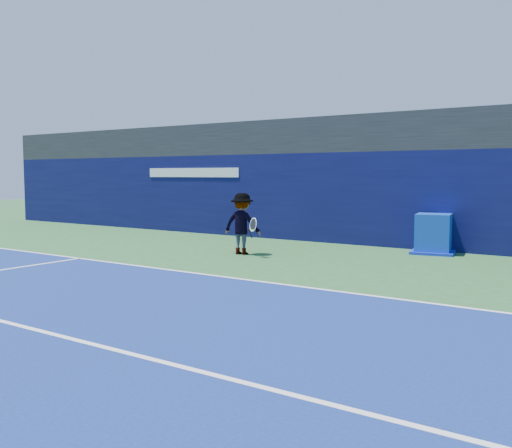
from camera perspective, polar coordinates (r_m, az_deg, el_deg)
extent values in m
plane|color=#2A5E2D|center=(10.54, -13.06, -7.66)|extent=(80.00, 80.00, 0.00)
cube|color=white|center=(12.71, -3.01, -5.33)|extent=(24.00, 0.10, 0.01)
cube|color=white|center=(9.35, -22.25, -9.48)|extent=(24.00, 0.10, 0.01)
cube|color=black|center=(19.98, 12.09, 8.66)|extent=(36.00, 3.00, 1.20)
cube|color=#0A0C3A|center=(19.03, 10.83, 2.54)|extent=(36.00, 1.00, 3.00)
cube|color=white|center=(22.35, -6.43, 5.13)|extent=(4.50, 0.04, 0.35)
cube|color=#0C34AB|center=(17.26, 17.32, -0.92)|extent=(1.12, 1.12, 1.15)
cube|color=#0D20B8|center=(17.33, 17.28, -2.68)|extent=(1.40, 1.40, 0.08)
imported|color=silver|center=(16.26, -1.40, 0.03)|extent=(1.21, 0.79, 1.75)
cylinder|color=black|center=(15.82, -0.60, -0.94)|extent=(0.08, 0.15, 0.28)
torus|color=white|center=(15.68, -0.29, -0.07)|extent=(0.32, 0.18, 0.31)
cylinder|color=black|center=(15.68, -0.29, -0.07)|extent=(0.27, 0.14, 0.27)
sphere|color=#E4F11A|center=(15.88, -0.33, -0.64)|extent=(0.06, 0.06, 0.06)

